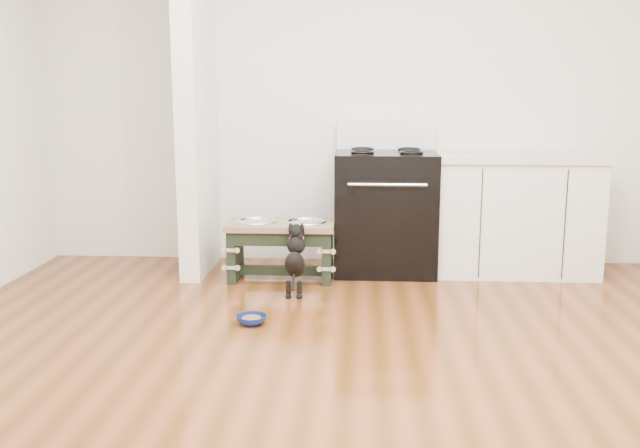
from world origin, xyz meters
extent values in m
plane|color=#4F2B0E|center=(0.00, 0.00, 0.00)|extent=(5.00, 5.00, 0.00)
plane|color=silver|center=(0.00, 2.50, 1.35)|extent=(5.00, 0.00, 5.00)
plane|color=silver|center=(0.00, -2.50, 1.35)|extent=(5.00, 0.00, 5.00)
cube|color=silver|center=(-1.18, 2.10, 1.35)|extent=(0.15, 0.80, 2.70)
cube|color=black|center=(0.25, 2.15, 0.46)|extent=(0.76, 0.65, 0.92)
cube|color=black|center=(0.25, 1.84, 0.40)|extent=(0.58, 0.02, 0.50)
cylinder|color=silver|center=(0.25, 1.80, 0.72)|extent=(0.56, 0.02, 0.02)
cube|color=white|center=(0.25, 2.43, 1.03)|extent=(0.76, 0.08, 0.22)
torus|color=black|center=(0.07, 2.01, 0.93)|extent=(0.18, 0.18, 0.02)
torus|color=black|center=(0.43, 2.01, 0.93)|extent=(0.18, 0.18, 0.02)
torus|color=black|center=(0.07, 2.29, 0.93)|extent=(0.18, 0.18, 0.02)
torus|color=black|center=(0.43, 2.29, 0.93)|extent=(0.18, 0.18, 0.02)
cube|color=silver|center=(1.23, 2.18, 0.43)|extent=(1.20, 0.60, 0.86)
cube|color=beige|center=(1.23, 2.18, 0.89)|extent=(1.24, 0.64, 0.05)
cube|color=black|center=(1.23, 1.92, 0.05)|extent=(1.20, 0.06, 0.10)
cube|color=black|center=(-0.86, 1.86, 0.19)|extent=(0.06, 0.38, 0.39)
cube|color=black|center=(-0.18, 1.86, 0.19)|extent=(0.06, 0.38, 0.39)
cube|color=black|center=(-0.52, 1.68, 0.34)|extent=(0.62, 0.03, 0.10)
cube|color=black|center=(-0.52, 1.86, 0.06)|extent=(0.62, 0.06, 0.06)
cube|color=brown|center=(-0.52, 1.86, 0.41)|extent=(0.78, 0.42, 0.04)
cylinder|color=silver|center=(-0.70, 1.86, 0.41)|extent=(0.27, 0.27, 0.05)
cylinder|color=silver|center=(-0.34, 1.86, 0.41)|extent=(0.27, 0.27, 0.05)
torus|color=silver|center=(-0.70, 1.86, 0.44)|extent=(0.30, 0.30, 0.02)
torus|color=silver|center=(-0.34, 1.86, 0.44)|extent=(0.30, 0.30, 0.02)
cylinder|color=black|center=(-0.42, 1.37, 0.06)|extent=(0.03, 0.03, 0.12)
cylinder|color=black|center=(-0.34, 1.37, 0.06)|extent=(0.03, 0.03, 0.12)
sphere|color=black|center=(-0.42, 1.36, 0.01)|extent=(0.04, 0.04, 0.04)
sphere|color=black|center=(-0.34, 1.36, 0.01)|extent=(0.04, 0.04, 0.04)
ellipsoid|color=black|center=(-0.38, 1.45, 0.21)|extent=(0.14, 0.32, 0.28)
sphere|color=black|center=(-0.38, 1.55, 0.33)|extent=(0.13, 0.13, 0.13)
sphere|color=black|center=(-0.38, 1.59, 0.41)|extent=(0.11, 0.11, 0.11)
sphere|color=black|center=(-0.42, 1.66, 0.41)|extent=(0.04, 0.04, 0.04)
sphere|color=black|center=(-0.35, 1.66, 0.41)|extent=(0.04, 0.04, 0.04)
cylinder|color=black|center=(-0.38, 1.33, 0.12)|extent=(0.02, 0.09, 0.10)
torus|color=#EB457F|center=(-0.38, 1.57, 0.37)|extent=(0.11, 0.07, 0.10)
imported|color=navy|center=(-0.58, 0.81, 0.03)|extent=(0.22, 0.22, 0.06)
cylinder|color=#533A17|center=(-0.58, 0.81, 0.03)|extent=(0.11, 0.11, 0.02)
camera|label=1|loc=(0.07, -3.24, 1.40)|focal=40.00mm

